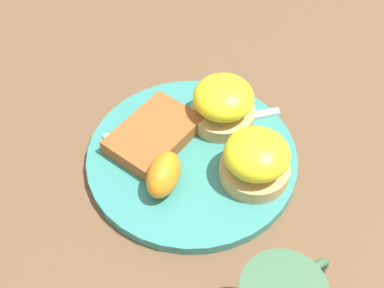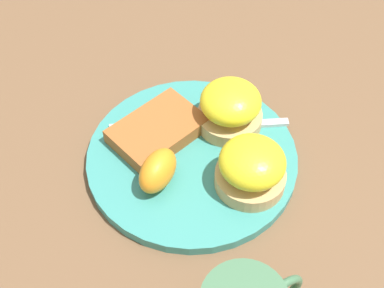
{
  "view_description": "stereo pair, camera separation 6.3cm",
  "coord_description": "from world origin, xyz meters",
  "px_view_note": "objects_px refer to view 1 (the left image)",
  "views": [
    {
      "loc": [
        -0.27,
        -0.3,
        0.53
      ],
      "look_at": [
        0.0,
        0.0,
        0.03
      ],
      "focal_mm": 50.0,
      "sensor_mm": 36.0,
      "label": 1
    },
    {
      "loc": [
        -0.22,
        -0.34,
        0.53
      ],
      "look_at": [
        0.0,
        0.0,
        0.03
      ],
      "focal_mm": 50.0,
      "sensor_mm": 36.0,
      "label": 2
    }
  ],
  "objects_px": {
    "hashbrown_patty": "(154,134)",
    "fork": "(182,129)",
    "sandwich_benedict_left": "(256,160)",
    "sandwich_benedict_right": "(223,103)",
    "orange_wedge": "(164,175)"
  },
  "relations": [
    {
      "from": "hashbrown_patty",
      "to": "fork",
      "type": "relative_size",
      "value": 0.53
    },
    {
      "from": "hashbrown_patty",
      "to": "orange_wedge",
      "type": "xyz_separation_m",
      "value": [
        -0.03,
        -0.06,
        0.01
      ]
    },
    {
      "from": "sandwich_benedict_left",
      "to": "fork",
      "type": "bearing_deg",
      "value": 99.04
    },
    {
      "from": "sandwich_benedict_right",
      "to": "hashbrown_patty",
      "type": "distance_m",
      "value": 0.09
    },
    {
      "from": "sandwich_benedict_right",
      "to": "orange_wedge",
      "type": "height_order",
      "value": "sandwich_benedict_right"
    },
    {
      "from": "sandwich_benedict_right",
      "to": "fork",
      "type": "distance_m",
      "value": 0.06
    },
    {
      "from": "sandwich_benedict_right",
      "to": "orange_wedge",
      "type": "xyz_separation_m",
      "value": [
        -0.12,
        -0.03,
        -0.01
      ]
    },
    {
      "from": "sandwich_benedict_right",
      "to": "fork",
      "type": "xyz_separation_m",
      "value": [
        -0.05,
        0.02,
        -0.03
      ]
    },
    {
      "from": "sandwich_benedict_right",
      "to": "orange_wedge",
      "type": "distance_m",
      "value": 0.13
    },
    {
      "from": "hashbrown_patty",
      "to": "sandwich_benedict_left",
      "type": "bearing_deg",
      "value": -66.09
    },
    {
      "from": "sandwich_benedict_left",
      "to": "orange_wedge",
      "type": "xyz_separation_m",
      "value": [
        -0.09,
        0.06,
        -0.01
      ]
    },
    {
      "from": "hashbrown_patty",
      "to": "orange_wedge",
      "type": "distance_m",
      "value": 0.07
    },
    {
      "from": "sandwich_benedict_right",
      "to": "hashbrown_patty",
      "type": "xyz_separation_m",
      "value": [
        -0.09,
        0.03,
        -0.02
      ]
    },
    {
      "from": "hashbrown_patty",
      "to": "sandwich_benedict_right",
      "type": "bearing_deg",
      "value": -20.21
    },
    {
      "from": "sandwich_benedict_left",
      "to": "sandwich_benedict_right",
      "type": "xyz_separation_m",
      "value": [
        0.03,
        0.09,
        0.0
      ]
    }
  ]
}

